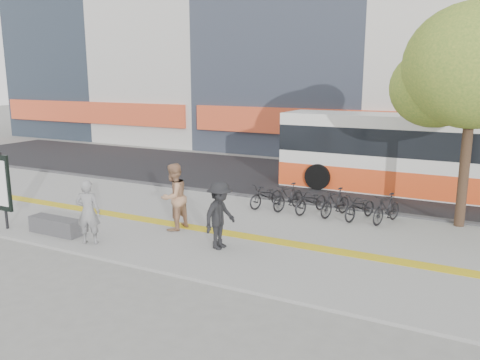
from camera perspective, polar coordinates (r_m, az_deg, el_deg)
The scene contains 13 objects.
ground at distance 13.47m, azimuth -9.49°, elevation -6.75°, with size 120.00×120.00×0.00m, color slate.
sidewalk at distance 14.62m, azimuth -5.97°, elevation -4.97°, with size 40.00×7.00×0.08m, color gray.
tactile_strip at distance 14.21m, azimuth -7.08°, elevation -5.31°, with size 40.00×0.45×0.01m, color gold.
street at distance 21.09m, azimuth 5.27°, elevation 0.31°, with size 40.00×8.00×0.06m, color black.
curb at distance 17.53m, azimuth 0.31°, elevation -1.92°, with size 40.00×0.25×0.14m, color #3A393C.
bench at distance 14.24m, azimuth -20.92°, elevation -5.06°, with size 1.60×0.45×0.45m, color #3A393C.
signboard at distance 15.03m, azimuth -26.17°, elevation -0.46°, with size 0.55×0.10×2.20m.
street_tree at distance 14.98m, azimuth 25.82°, elevation 11.69°, with size 4.40×3.80×6.31m.
bus at distance 18.97m, azimuth 21.25°, elevation 2.47°, with size 10.80×2.56×2.88m.
bicycle_row at distance 15.31m, azimuth 9.65°, elevation -2.53°, with size 4.81×1.59×0.87m.
seated_woman at distance 12.98m, azimuth -17.47°, elevation -3.62°, with size 0.61×0.40×1.68m, color black.
pedestrian_tan at distance 13.63m, azimuth -7.82°, elevation -1.99°, with size 0.92×0.71×1.89m, color #A27556.
pedestrian_dark at distance 12.05m, azimuth -2.39°, elevation -4.18°, with size 1.10×0.63×1.71m, color black.
Camera 1 is at (7.74, -10.15, 4.30)m, focal length 36.20 mm.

